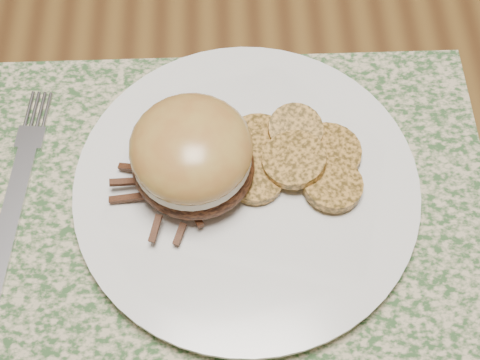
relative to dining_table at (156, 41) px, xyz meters
name	(u,v)px	position (x,y,z in m)	size (l,w,h in m)	color
ground	(194,261)	(0.00, 0.00, -0.67)	(3.50, 3.50, 0.00)	#54301C
dining_table	(156,41)	(0.00, 0.00, 0.00)	(1.50, 0.90, 0.75)	brown
placemat	(217,222)	(0.06, -0.26, 0.08)	(0.45, 0.33, 0.00)	#31532A
dinner_plate	(247,188)	(0.09, -0.23, 0.09)	(0.26, 0.26, 0.02)	white
pork_sandwich	(192,156)	(0.05, -0.22, 0.13)	(0.12, 0.12, 0.07)	black
roasted_potatoes	(295,157)	(0.13, -0.21, 0.11)	(0.12, 0.11, 0.03)	#B57D35
fork	(18,189)	(-0.10, -0.22, 0.09)	(0.04, 0.20, 0.00)	#B6B7BE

